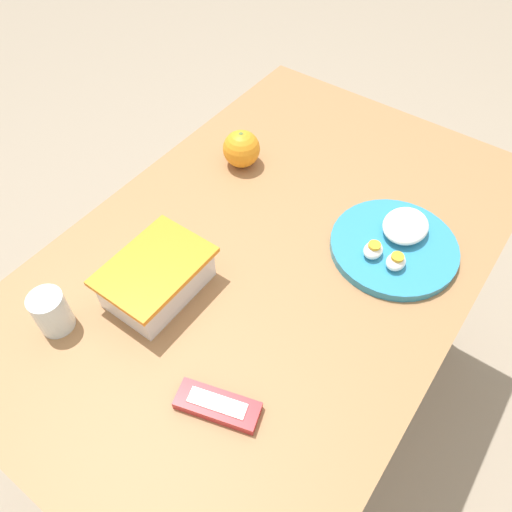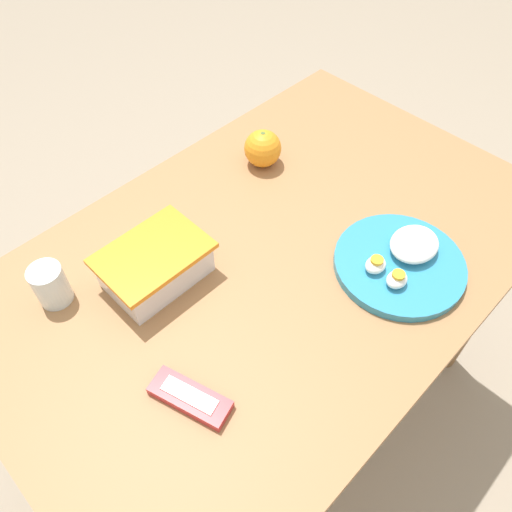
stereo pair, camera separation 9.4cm
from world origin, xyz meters
name	(u,v)px [view 1 (the left image)]	position (x,y,z in m)	size (l,w,h in m)	color
ground_plane	(266,399)	(0.00, 0.00, 0.00)	(10.00, 10.00, 0.00)	gray
table	(271,285)	(0.00, 0.00, 0.61)	(1.15, 0.74, 0.73)	#996B42
food_container	(157,279)	(-0.20, 0.11, 0.77)	(0.20, 0.14, 0.08)	white
orange_fruit	(241,149)	(0.17, 0.21, 0.78)	(0.08, 0.08, 0.08)	orange
rice_plate	(396,243)	(0.14, -0.19, 0.75)	(0.25, 0.25, 0.05)	teal
candy_bar	(218,405)	(-0.32, -0.12, 0.74)	(0.09, 0.14, 0.02)	#B7282D
drinking_glass	(51,312)	(-0.36, 0.21, 0.78)	(0.06, 0.06, 0.08)	silver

